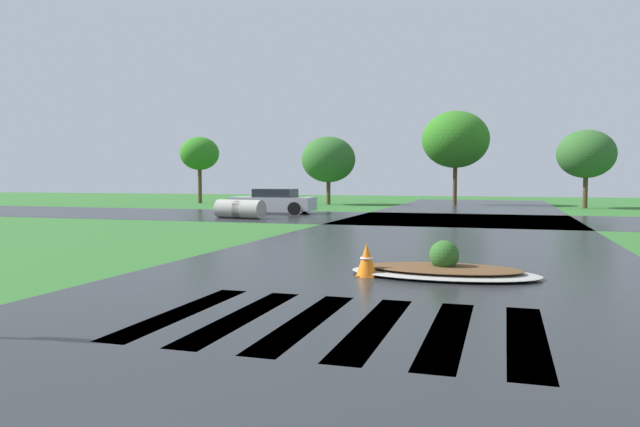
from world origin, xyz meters
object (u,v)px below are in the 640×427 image
(car_dark_suv, at_px, (273,202))
(traffic_cone, at_px, (367,260))
(median_island, at_px, (444,269))
(drainage_pipe_stack, at_px, (240,209))

(car_dark_suv, xyz_separation_m, traffic_cone, (9.19, -18.29, -0.31))
(traffic_cone, bearing_deg, car_dark_suv, 116.67)
(median_island, xyz_separation_m, traffic_cone, (-1.39, -0.47, 0.17))
(car_dark_suv, distance_m, drainage_pipe_stack, 4.21)
(median_island, bearing_deg, traffic_cone, -161.21)
(car_dark_suv, relative_size, traffic_cone, 7.00)
(median_island, distance_m, car_dark_suv, 20.73)
(car_dark_suv, xyz_separation_m, drainage_pipe_stack, (0.04, -4.20, -0.18))
(drainage_pipe_stack, relative_size, traffic_cone, 3.87)
(car_dark_suv, distance_m, traffic_cone, 20.47)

